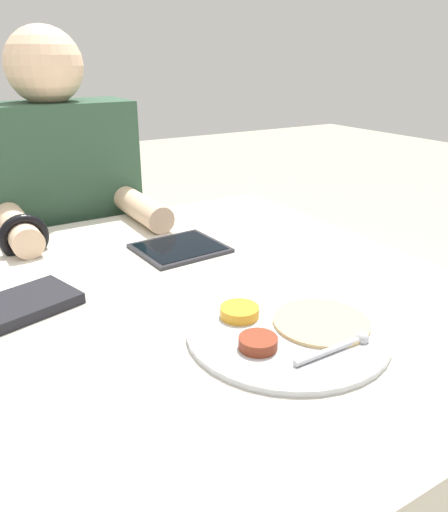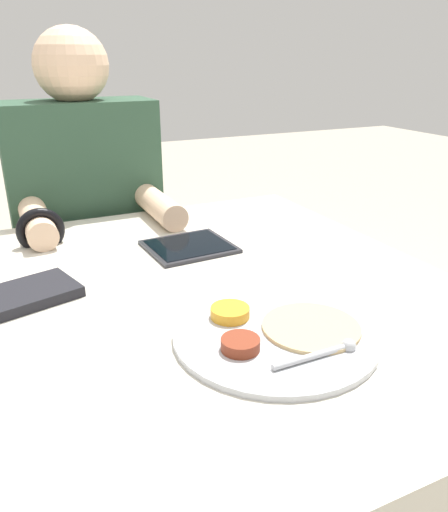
# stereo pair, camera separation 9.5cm
# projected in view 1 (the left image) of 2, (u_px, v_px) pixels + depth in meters

# --- Properties ---
(dining_table) EXTENTS (1.06, 1.07, 0.73)m
(dining_table) POSITION_uv_depth(u_px,v_px,m) (186.00, 447.00, 1.07)
(dining_table) COLOR beige
(dining_table) RESTS_ON ground_plane
(thali_tray) EXTENTS (0.32, 0.32, 0.03)m
(thali_tray) POSITION_uv_depth(u_px,v_px,m) (288.00, 330.00, 0.80)
(thali_tray) COLOR #B7BABF
(thali_tray) RESTS_ON dining_table
(red_notebook) EXTENTS (0.20, 0.16, 0.02)m
(red_notebook) POSITION_uv_depth(u_px,v_px,m) (25.00, 305.00, 0.88)
(red_notebook) COLOR silver
(red_notebook) RESTS_ON dining_table
(tablet_device) EXTENTS (0.20, 0.18, 0.01)m
(tablet_device) POSITION_uv_depth(u_px,v_px,m) (180.00, 248.00, 1.15)
(tablet_device) COLOR #28282D
(tablet_device) RESTS_ON dining_table
(person_diner) EXTENTS (0.42, 0.46, 1.22)m
(person_diner) POSITION_uv_depth(u_px,v_px,m) (69.00, 260.00, 1.50)
(person_diner) COLOR black
(person_diner) RESTS_ON ground_plane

